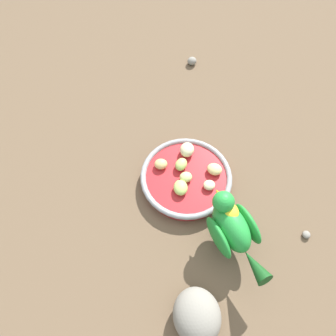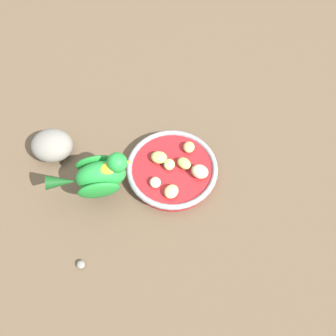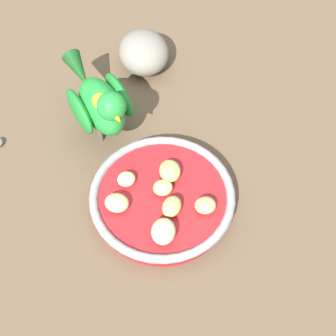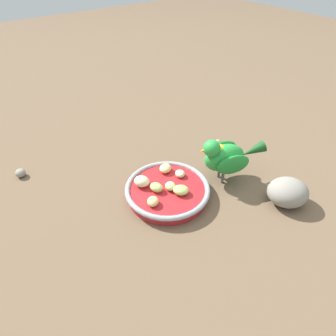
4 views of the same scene
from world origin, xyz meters
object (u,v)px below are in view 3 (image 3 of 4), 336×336
at_px(apple_piece_2, 169,205).
at_px(apple_piece_5, 126,179).
at_px(parrot, 100,103).
at_px(apple_piece_1, 163,188).
at_px(feeding_bowl, 162,198).
at_px(apple_piece_3, 206,205).
at_px(apple_piece_0, 117,203).
at_px(apple_piece_4, 170,171).
at_px(apple_piece_6, 163,231).
at_px(rock_large, 144,52).

height_order(apple_piece_2, apple_piece_5, apple_piece_2).
relative_size(apple_piece_2, parrot, 0.18).
bearing_deg(apple_piece_1, feeding_bowl, -144.82).
relative_size(feeding_bowl, apple_piece_3, 6.98).
bearing_deg(parrot, apple_piece_5, -8.95).
xyz_separation_m(apple_piece_0, apple_piece_4, (0.08, -0.02, 0.00)).
xyz_separation_m(feeding_bowl, apple_piece_3, (0.02, -0.05, 0.02)).
bearing_deg(apple_piece_3, apple_piece_0, 130.35).
distance_m(feeding_bowl, apple_piece_5, 0.05).
height_order(apple_piece_3, parrot, parrot).
bearing_deg(apple_piece_4, apple_piece_5, 143.18).
height_order(apple_piece_3, apple_piece_4, apple_piece_4).
height_order(feeding_bowl, apple_piece_0, apple_piece_0).
height_order(apple_piece_1, apple_piece_2, apple_piece_2).
height_order(apple_piece_2, apple_piece_6, apple_piece_6).
relative_size(apple_piece_0, parrot, 0.19).
bearing_deg(feeding_bowl, apple_piece_0, 147.94).
bearing_deg(apple_piece_2, parrot, 75.79).
distance_m(apple_piece_1, apple_piece_5, 0.05).
xyz_separation_m(apple_piece_5, apple_piece_6, (-0.03, -0.09, 0.00)).
relative_size(apple_piece_4, rock_large, 0.38).
bearing_deg(feeding_bowl, apple_piece_3, -67.68).
bearing_deg(apple_piece_3, apple_piece_4, 83.03).
distance_m(feeding_bowl, apple_piece_6, 0.06).
height_order(apple_piece_0, apple_piece_6, apple_piece_6).
xyz_separation_m(apple_piece_6, parrot, (0.08, 0.19, 0.03)).
height_order(apple_piece_1, rock_large, rock_large).
relative_size(apple_piece_3, parrot, 0.16).
relative_size(apple_piece_0, apple_piece_6, 0.89).
bearing_deg(apple_piece_2, apple_piece_1, 59.56).
height_order(apple_piece_4, rock_large, rock_large).
bearing_deg(apple_piece_2, apple_piece_3, -48.26).
bearing_deg(apple_piece_3, feeding_bowl, 112.32).
xyz_separation_m(apple_piece_5, parrot, (0.05, 0.10, 0.04)).
xyz_separation_m(apple_piece_2, rock_large, (0.18, 0.22, -0.00)).
height_order(apple_piece_1, apple_piece_4, apple_piece_4).
bearing_deg(apple_piece_1, apple_piece_5, 115.65).
xyz_separation_m(apple_piece_0, rock_large, (0.23, 0.17, -0.00)).
distance_m(apple_piece_1, apple_piece_2, 0.03).
xyz_separation_m(apple_piece_0, apple_piece_1, (0.06, -0.03, -0.00)).
xyz_separation_m(apple_piece_1, rock_large, (0.17, 0.20, -0.00)).
relative_size(apple_piece_1, apple_piece_6, 0.73).
distance_m(feeding_bowl, apple_piece_0, 0.06).
bearing_deg(parrot, apple_piece_4, 17.56).
bearing_deg(apple_piece_5, apple_piece_6, -106.23).
bearing_deg(rock_large, parrot, -159.25).
relative_size(apple_piece_6, rock_large, 0.40).
height_order(apple_piece_2, apple_piece_3, apple_piece_2).
bearing_deg(apple_piece_6, apple_piece_0, 96.72).
relative_size(apple_piece_1, apple_piece_4, 0.76).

